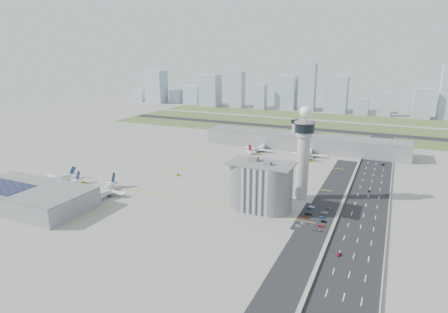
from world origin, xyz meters
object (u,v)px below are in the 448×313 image
at_px(admin_building, 260,186).
at_px(jet_bridge_near_2, 93,199).
at_px(airplane_near_a, 53,176).
at_px(car_lot_9, 322,218).
at_px(car_lot_3, 309,214).
at_px(airplane_near_c, 102,188).
at_px(tug_2, 107,188).
at_px(car_lot_6, 318,230).
at_px(airplane_far_a, 258,146).
at_px(car_hw_4, 373,148).
at_px(control_tower, 304,149).
at_px(secondary_tower, 294,131).
at_px(tug_1, 83,183).
at_px(car_hw_0, 339,254).
at_px(tug_0, 88,187).
at_px(car_hw_2, 383,165).
at_px(car_lot_7, 321,226).
at_px(car_lot_1, 303,224).
at_px(car_lot_4, 309,208).
at_px(jet_bridge_near_1, 61,192).
at_px(jet_bridge_near_0, 31,186).
at_px(airplane_far_b, 309,151).
at_px(car_lot_11, 329,208).
at_px(car_lot_8, 324,221).
at_px(jet_bridge_far_1, 310,151).
at_px(tug_3, 178,175).
at_px(car_hw_1, 369,191).
at_px(tug_5, 311,160).
at_px(car_lot_5, 312,207).
at_px(jet_bridge_far_0, 264,146).
at_px(car_lot_2, 305,217).
at_px(airplane_near_b, 68,184).
at_px(car_lot_10, 325,213).

xyz_separation_m(admin_building, jet_bridge_near_2, (-104.99, -39.00, -12.45)).
relative_size(airplane_near_a, car_lot_9, 9.71).
bearing_deg(car_lot_3, airplane_near_c, 94.45).
relative_size(tug_2, car_lot_6, 0.72).
distance_m(airplane_near_c, car_lot_9, 151.83).
height_order(airplane_far_a, car_hw_4, airplane_far_a).
relative_size(control_tower, secondary_tower, 2.02).
distance_m(tug_1, car_hw_0, 198.89).
height_order(tug_0, tug_2, tug_0).
bearing_deg(jet_bridge_near_2, car_hw_2, -34.15).
xyz_separation_m(secondary_tower, car_lot_7, (64.08, -183.21, -18.21)).
relative_size(car_lot_1, car_lot_4, 0.93).
height_order(car_lot_3, car_hw_0, car_lot_3).
height_order(jet_bridge_near_1, car_lot_1, jet_bridge_near_1).
distance_m(jet_bridge_near_0, car_hw_4, 327.20).
height_order(airplane_far_b, car_hw_0, airplane_far_b).
distance_m(jet_bridge_near_2, car_hw_4, 290.01).
bearing_deg(airplane_near_a, car_lot_11, 124.68).
height_order(airplane_far_b, car_lot_8, airplane_far_b).
bearing_deg(jet_bridge_near_1, car_lot_4, -62.84).
distance_m(secondary_tower, jet_bridge_far_1, 32.60).
bearing_deg(tug_3, car_hw_1, 35.47).
relative_size(tug_3, tug_5, 0.89).
bearing_deg(car_lot_9, secondary_tower, 10.79).
bearing_deg(car_lot_4, jet_bridge_near_2, 116.58).
relative_size(jet_bridge_far_1, car_lot_8, 3.80).
xyz_separation_m(car_lot_5, car_hw_2, (37.99, 125.54, 0.02)).
height_order(control_tower, tug_2, control_tower).
distance_m(tug_1, tug_2, 24.73).
relative_size(jet_bridge_far_0, car_lot_4, 3.70).
xyz_separation_m(airplane_far_b, car_hw_4, (55.31, 60.53, -4.90)).
bearing_deg(car_lot_2, jet_bridge_near_0, 97.12).
xyz_separation_m(tug_5, car_lot_2, (24.42, -129.37, -0.35)).
xyz_separation_m(airplane_near_a, airplane_near_c, (56.16, -7.22, 0.89)).
distance_m(tug_1, car_lot_7, 182.83).
bearing_deg(car_hw_2, airplane_near_b, -134.22).
height_order(secondary_tower, airplane_near_a, secondary_tower).
bearing_deg(tug_3, airplane_near_b, -106.49).
bearing_deg(car_lot_5, jet_bridge_near_2, 102.42).
bearing_deg(car_lot_11, car_hw_4, -5.62).
height_order(car_lot_5, car_lot_6, car_lot_6).
height_order(car_lot_10, car_lot_11, car_lot_10).
bearing_deg(airplane_far_a, tug_5, -94.34).
bearing_deg(car_hw_1, jet_bridge_far_1, 124.34).
bearing_deg(tug_2, tug_0, 72.19).
height_order(airplane_near_c, car_lot_4, airplane_near_c).
height_order(car_lot_7, car_hw_2, car_hw_2).
height_order(tug_3, tug_5, tug_5).
xyz_separation_m(secondary_tower, car_lot_4, (51.95, -160.07, -18.16)).
xyz_separation_m(airplane_near_b, jet_bridge_far_0, (90.77, 181.12, -1.97)).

